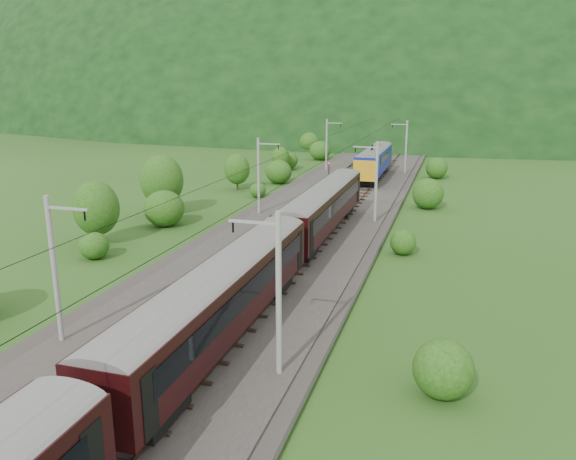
# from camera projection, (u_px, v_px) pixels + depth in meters

# --- Properties ---
(ground) EXTENTS (600.00, 600.00, 0.00)m
(ground) POSITION_uv_depth(u_px,v_px,m) (164.00, 360.00, 28.88)
(ground) COLOR #274917
(ground) RESTS_ON ground
(railbed) EXTENTS (14.00, 220.00, 0.30)m
(railbed) POSITION_uv_depth(u_px,v_px,m) (237.00, 291.00, 38.10)
(railbed) COLOR #38332D
(railbed) RESTS_ON ground
(track_left) EXTENTS (2.40, 220.00, 0.27)m
(track_left) POSITION_uv_depth(u_px,v_px,m) (204.00, 284.00, 38.71)
(track_left) COLOR #533423
(track_left) RESTS_ON railbed
(track_right) EXTENTS (2.40, 220.00, 0.27)m
(track_right) POSITION_uv_depth(u_px,v_px,m) (270.00, 291.00, 37.38)
(track_right) COLOR #533423
(track_right) RESTS_ON railbed
(catenary_left) EXTENTS (2.54, 192.28, 8.00)m
(catenary_left) POSITION_uv_depth(u_px,v_px,m) (259.00, 174.00, 59.06)
(catenary_left) COLOR gray
(catenary_left) RESTS_ON railbed
(catenary_right) EXTENTS (2.54, 192.28, 8.00)m
(catenary_right) POSITION_uv_depth(u_px,v_px,m) (376.00, 180.00, 55.66)
(catenary_right) COLOR gray
(catenary_right) RESTS_ON railbed
(overhead_wires) EXTENTS (4.83, 198.00, 0.03)m
(overhead_wires) POSITION_uv_depth(u_px,v_px,m) (234.00, 190.00, 36.33)
(overhead_wires) COLOR black
(overhead_wires) RESTS_ON ground
(mountain_main) EXTENTS (504.00, 360.00, 244.00)m
(mountain_main) POSITION_uv_depth(u_px,v_px,m) (430.00, 112.00, 269.64)
(mountain_main) COLOR black
(mountain_main) RESTS_ON ground
(mountain_ridge) EXTENTS (336.00, 280.00, 132.00)m
(mountain_ridge) POSITION_uv_depth(u_px,v_px,m) (230.00, 106.00, 340.06)
(mountain_ridge) COLOR black
(mountain_ridge) RESTS_ON ground
(train) EXTENTS (3.00, 121.86, 5.22)m
(train) POSITION_uv_depth(u_px,v_px,m) (223.00, 285.00, 29.42)
(train) COLOR black
(train) RESTS_ON ground
(hazard_post_near) EXTENTS (0.17, 0.17, 1.55)m
(hazard_post_near) POSITION_uv_depth(u_px,v_px,m) (316.00, 203.00, 61.26)
(hazard_post_near) COLOR red
(hazard_post_near) RESTS_ON railbed
(hazard_post_far) EXTENTS (0.16, 0.16, 1.52)m
(hazard_post_far) POSITION_uv_depth(u_px,v_px,m) (327.00, 204.00, 61.17)
(hazard_post_far) COLOR red
(hazard_post_far) RESTS_ON railbed
(signal) EXTENTS (0.23, 0.23, 2.06)m
(signal) POSITION_uv_depth(u_px,v_px,m) (329.00, 168.00, 83.21)
(signal) COLOR black
(signal) RESTS_ON railbed
(vegetation_left) EXTENTS (10.93, 143.88, 6.54)m
(vegetation_left) POSITION_uv_depth(u_px,v_px,m) (164.00, 202.00, 55.61)
(vegetation_left) COLOR #164612
(vegetation_left) RESTS_ON ground
(vegetation_right) EXTENTS (6.30, 107.97, 3.13)m
(vegetation_right) POSITION_uv_depth(u_px,v_px,m) (425.00, 237.00, 46.93)
(vegetation_right) COLOR #164612
(vegetation_right) RESTS_ON ground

